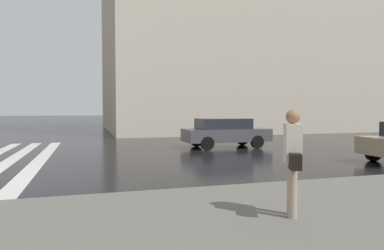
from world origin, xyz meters
TOP-DOWN VIEW (x-y plane):
  - haussmann_block_corner at (22.32, -16.91)m, footprint 19.64×22.66m
  - car_dark_grey at (5.50, -10.21)m, footprint 1.85×4.10m
  - pedestrian_approaching_kerb at (-5.45, -6.87)m, footprint 0.65×0.44m

SIDE VIEW (x-z plane):
  - car_dark_grey at x=5.50m, z-range 0.05..1.46m
  - pedestrian_approaching_kerb at x=-5.45m, z-range 0.29..1.97m
  - haussmann_block_corner at x=22.32m, z-range -0.22..21.11m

